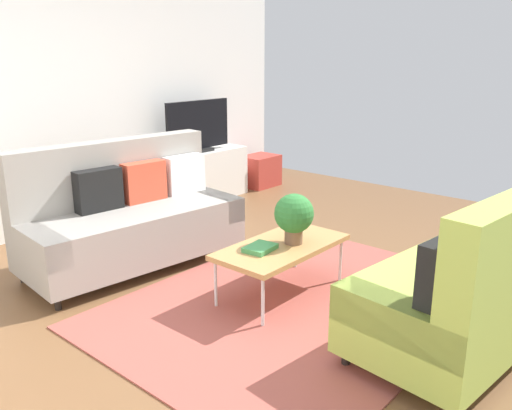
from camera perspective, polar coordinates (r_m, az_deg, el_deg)
name	(u,v)px	position (r m, az deg, el deg)	size (l,w,h in m)	color
ground_plane	(269,294)	(4.29, 1.46, -9.50)	(7.68, 7.68, 0.00)	brown
wall_far	(65,92)	(6.06, -19.80, 11.36)	(6.40, 0.12, 2.90)	white
area_rug	(297,303)	(4.15, 4.47, -10.41)	(2.90, 2.20, 0.01)	#9E4C42
couch_beige	(130,216)	(4.86, -13.40, -1.14)	(1.97, 1.03, 1.10)	gray
couch_green	(481,280)	(3.75, 23.05, -7.41)	(1.98, 1.03, 1.10)	#A3BC4C
coffee_table	(282,248)	(4.14, 2.77, -4.59)	(1.10, 0.56, 0.42)	#B7844C
tv_console	(199,176)	(6.87, -6.19, 3.11)	(1.40, 0.44, 0.64)	silver
tv	(198,127)	(6.74, -6.23, 8.32)	(1.00, 0.20, 0.64)	black
storage_trunk	(260,171)	(7.60, 0.42, 3.69)	(0.52, 0.40, 0.44)	#B2382D
potted_plant	(294,215)	(4.09, 4.10, -1.09)	(0.31, 0.31, 0.40)	brown
table_book_0	(260,248)	(4.00, 0.44, -4.64)	(0.24, 0.18, 0.04)	#3F8C4C
vase_0	(159,149)	(6.45, -10.38, 5.89)	(0.10, 0.10, 0.20)	silver
bottle_0	(175,150)	(6.49, -8.74, 5.81)	(0.06, 0.06, 0.15)	gold
bottle_1	(182,147)	(6.56, -7.99, 6.21)	(0.04, 0.04, 0.21)	gold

